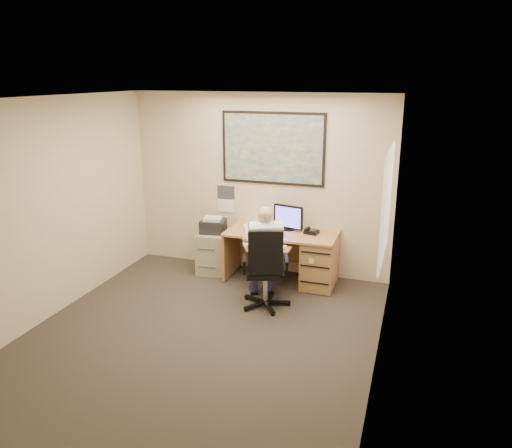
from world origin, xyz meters
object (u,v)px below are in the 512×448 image
(filing_cabinet, at_px, (214,248))
(person, at_px, (266,257))
(desk, at_px, (304,254))
(office_chair, at_px, (263,284))

(filing_cabinet, xyz_separation_m, person, (1.12, -0.88, 0.30))
(desk, xyz_separation_m, office_chair, (-0.32, -0.95, -0.12))
(filing_cabinet, bearing_deg, desk, -8.03)
(person, bearing_deg, desk, 44.16)
(filing_cabinet, distance_m, person, 1.45)
(office_chair, bearing_deg, filing_cabinet, 121.52)
(filing_cabinet, relative_size, person, 0.65)
(desk, height_order, filing_cabinet, desk)
(office_chair, distance_m, person, 0.36)
(filing_cabinet, bearing_deg, person, -45.77)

